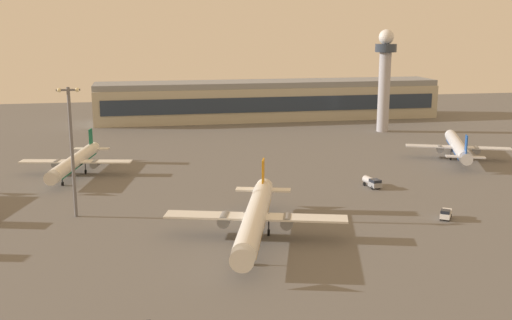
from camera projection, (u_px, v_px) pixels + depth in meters
The scene contains 9 objects.
ground_plane at pixel (234, 216), 132.63m from camera, with size 416.00×416.00×0.00m, color #605E5B.
terminal_building at pixel (268, 100), 265.71m from camera, with size 145.98×22.40×16.40m.
control_tower at pixel (385, 73), 231.77m from camera, with size 8.00×8.00×38.32m.
airplane_taxiway_distant at pixel (255, 217), 117.62m from camera, with size 34.90×44.44×11.61m.
airplane_mid_apron at pixel (75, 161), 167.64m from camera, with size 30.44×38.88×10.04m.
airplane_terminal_side at pixel (458, 147), 187.52m from camera, with size 30.09×38.16×10.21m.
baggage_tractor at pixel (446, 214), 130.20m from camera, with size 3.97×4.52×2.25m.
fuel_truck at pixel (372, 182), 155.62m from camera, with size 3.29×6.57×2.35m.
apron_light_central at pixel (72, 145), 128.80m from camera, with size 4.80×0.90×27.72m.
Camera 1 is at (-18.83, -125.58, 40.44)m, focal length 43.33 mm.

